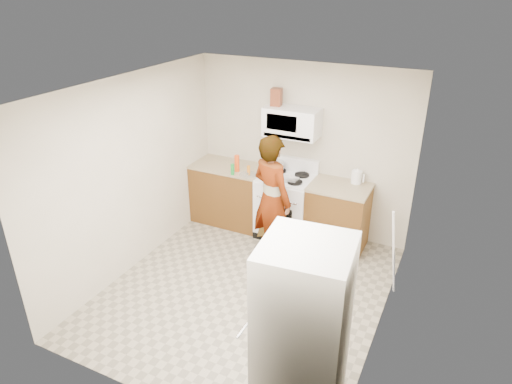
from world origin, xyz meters
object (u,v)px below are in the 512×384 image
Objects in this scene: microwave at (292,122)px; kettle at (357,177)px; gas_range at (286,205)px; saucepan at (276,166)px; person at (272,199)px; fridge at (303,333)px.

microwave is 4.31× the size of kettle.
gas_range reaches higher than kettle.
saucepan is (-1.17, -0.09, -0.01)m from kettle.
gas_range is 0.59m from saucepan.
microwave is 0.72m from saucepan.
microwave reaches higher than person.
saucepan is at bearing -163.03° from kettle.
fridge is 7.41× the size of saucepan.
gas_range is at bearing -155.06° from kettle.
saucepan is at bearing -45.71° from person.
fridge is (1.29, -2.91, -0.85)m from microwave.
fridge is at bearing -65.19° from gas_range.
fridge is (1.29, -2.78, 0.36)m from gas_range.
fridge reaches higher than gas_range.
gas_range is at bearing -27.93° from saucepan.
person is 1.25m from kettle.
kettle is at bearing 4.93° from microwave.
gas_range is at bearing -60.27° from person.
fridge is at bearing -66.15° from microwave.
fridge is 3.27m from saucepan.
person is (0.06, -0.67, 0.39)m from gas_range.
microwave is at bearing -61.12° from person.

